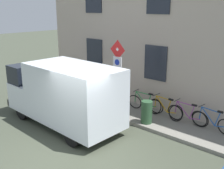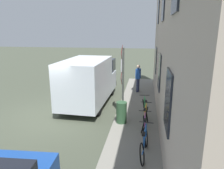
{
  "view_description": "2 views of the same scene",
  "coord_description": "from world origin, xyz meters",
  "views": [
    {
      "loc": [
        -4.83,
        -6.16,
        4.56
      ],
      "look_at": [
        3.11,
        0.89,
        1.49
      ],
      "focal_mm": 43.17,
      "sensor_mm": 36.0,
      "label": 1
    },
    {
      "loc": [
        4.34,
        -8.73,
        3.9
      ],
      "look_at": [
        2.69,
        1.34,
        1.26
      ],
      "focal_mm": 33.34,
      "sensor_mm": 36.0,
      "label": 2
    }
  ],
  "objects": [
    {
      "name": "litter_bin",
      "position": [
        3.42,
        -0.65,
        0.59
      ],
      "size": [
        0.44,
        0.44,
        0.9
      ],
      "primitive_type": "cylinder",
      "color": "#2D5133",
      "rests_on": "sidewalk_slab"
    },
    {
      "name": "ground_plane",
      "position": [
        0.0,
        0.0,
        0.0
      ],
      "size": [
        80.0,
        80.0,
        0.0
      ],
      "primitive_type": "plane",
      "color": "#404637"
    },
    {
      "name": "sidewalk_slab",
      "position": [
        4.01,
        0.0,
        0.07
      ],
      "size": [
        1.87,
        15.56,
        0.14
      ],
      "primitive_type": "cube",
      "color": "gray",
      "rests_on": "ground_plane"
    },
    {
      "name": "bicycle_green",
      "position": [
        4.39,
        0.1,
        0.51
      ],
      "size": [
        0.46,
        1.72,
        0.89
      ],
      "rotation": [
        0.0,
        0.0,
        1.68
      ],
      "color": "black",
      "rests_on": "sidewalk_slab"
    },
    {
      "name": "sign_post_stacked",
      "position": [
        3.27,
        0.74,
        2.1
      ],
      "size": [
        0.15,
        0.56,
        3.05
      ],
      "color": "#474C47",
      "rests_on": "sidewalk_slab"
    },
    {
      "name": "delivery_van",
      "position": [
        1.37,
        1.86,
        1.33
      ],
      "size": [
        2.15,
        5.39,
        2.5
      ],
      "rotation": [
        0.0,
        0.0,
        1.54
      ],
      "color": "silver",
      "rests_on": "ground_plane"
    },
    {
      "name": "bicycle_purple",
      "position": [
        4.39,
        -1.88,
        0.51
      ],
      "size": [
        0.46,
        1.71,
        0.89
      ],
      "rotation": [
        0.0,
        0.0,
        1.58
      ],
      "color": "black",
      "rests_on": "sidewalk_slab"
    },
    {
      "name": "pedestrian",
      "position": [
        3.9,
        4.11,
        1.07
      ],
      "size": [
        0.33,
        0.44,
        1.72
      ],
      "rotation": [
        0.0,
        0.0,
        6.1
      ],
      "color": "#262B47",
      "rests_on": "sidewalk_slab"
    },
    {
      "name": "bicycle_orange",
      "position": [
        4.4,
        -0.89,
        0.51
      ],
      "size": [
        0.46,
        1.72,
        0.89
      ],
      "rotation": [
        0.0,
        0.0,
        1.49
      ],
      "color": "black",
      "rests_on": "sidewalk_slab"
    },
    {
      "name": "bicycle_blue",
      "position": [
        4.4,
        -2.88,
        0.51
      ],
      "size": [
        0.46,
        1.72,
        0.89
      ],
      "rotation": [
        0.0,
        0.0,
        1.48
      ],
      "color": "black",
      "rests_on": "sidewalk_slab"
    },
    {
      "name": "building_facade",
      "position": [
        5.29,
        0.0,
        3.48
      ],
      "size": [
        0.75,
        13.56,
        6.97
      ],
      "color": "#B7A696",
      "rests_on": "ground_plane"
    }
  ]
}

